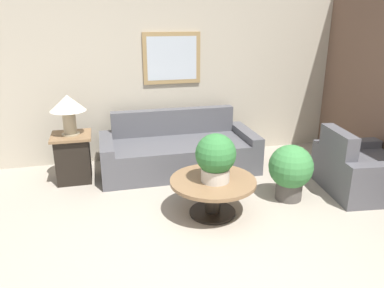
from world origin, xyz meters
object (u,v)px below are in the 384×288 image
(couch_main, at_px, (179,152))
(potted_plant_floor, at_px, (291,170))
(side_table, at_px, (73,157))
(table_lamp, at_px, (68,107))
(coffee_table, at_px, (213,189))
(potted_plant_on_table, at_px, (216,157))
(armchair, at_px, (360,171))

(couch_main, bearing_deg, potted_plant_floor, -48.15)
(side_table, height_order, table_lamp, table_lamp)
(couch_main, distance_m, side_table, 1.46)
(coffee_table, height_order, potted_plant_floor, potted_plant_floor)
(table_lamp, xyz_separation_m, potted_plant_on_table, (1.57, -1.38, -0.32))
(potted_plant_on_table, bearing_deg, side_table, 138.70)
(side_table, xyz_separation_m, potted_plant_on_table, (1.57, -1.38, 0.37))
(armchair, distance_m, potted_plant_floor, 0.98)
(potted_plant_on_table, bearing_deg, potted_plant_floor, 9.39)
(potted_plant_on_table, bearing_deg, couch_main, 94.59)
(coffee_table, distance_m, potted_plant_floor, 1.03)
(coffee_table, bearing_deg, couch_main, 94.19)
(coffee_table, distance_m, table_lamp, 2.18)
(coffee_table, bearing_deg, table_lamp, 139.20)
(couch_main, relative_size, armchair, 1.94)
(couch_main, height_order, potted_plant_on_table, potted_plant_on_table)
(side_table, bearing_deg, armchair, -18.97)
(armchair, bearing_deg, couch_main, 65.81)
(armchair, height_order, coffee_table, armchair)
(couch_main, distance_m, armchair, 2.44)
(table_lamp, distance_m, potted_plant_floor, 2.92)
(couch_main, xyz_separation_m, side_table, (-1.46, -0.03, 0.06))
(couch_main, xyz_separation_m, coffee_table, (0.10, -1.38, 0.04))
(side_table, relative_size, potted_plant_floor, 0.94)
(table_lamp, distance_m, potted_plant_on_table, 2.12)
(side_table, height_order, potted_plant_on_table, potted_plant_on_table)
(armchair, relative_size, table_lamp, 2.14)
(table_lamp, height_order, potted_plant_on_table, table_lamp)
(couch_main, relative_size, side_table, 3.39)
(armchair, bearing_deg, table_lamp, 77.72)
(coffee_table, xyz_separation_m, side_table, (-1.56, 1.34, 0.02))
(potted_plant_floor, bearing_deg, coffee_table, -172.67)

